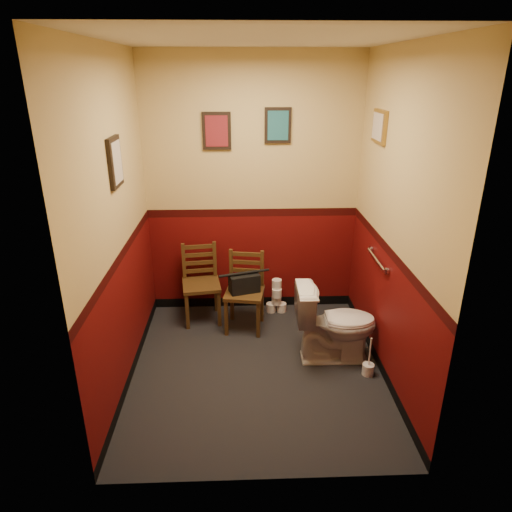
{
  "coord_description": "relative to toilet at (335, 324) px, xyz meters",
  "views": [
    {
      "loc": [
        -0.14,
        -3.42,
        2.49
      ],
      "look_at": [
        0.0,
        0.25,
        1.0
      ],
      "focal_mm": 32.0,
      "sensor_mm": 36.0,
      "label": 1
    }
  ],
  "objects": [
    {
      "name": "floor",
      "position": [
        -0.72,
        -0.16,
        -0.36
      ],
      "size": [
        2.2,
        2.4,
        0.0
      ],
      "primitive_type": "cube",
      "color": "black",
      "rests_on": "ground"
    },
    {
      "name": "ceiling",
      "position": [
        -0.72,
        -0.16,
        2.34
      ],
      "size": [
        2.2,
        2.4,
        0.0
      ],
      "primitive_type": "cube",
      "rotation": [
        3.14,
        0.0,
        0.0
      ],
      "color": "silver",
      "rests_on": "ground"
    },
    {
      "name": "wall_back",
      "position": [
        -0.72,
        1.04,
        0.99
      ],
      "size": [
        2.2,
        0.0,
        2.7
      ],
      "primitive_type": "cube",
      "rotation": [
        1.57,
        0.0,
        0.0
      ],
      "color": "#500908",
      "rests_on": "ground"
    },
    {
      "name": "wall_front",
      "position": [
        -0.72,
        -1.36,
        0.99
      ],
      "size": [
        2.2,
        0.0,
        2.7
      ],
      "primitive_type": "cube",
      "rotation": [
        -1.57,
        0.0,
        0.0
      ],
      "color": "#500908",
      "rests_on": "ground"
    },
    {
      "name": "wall_left",
      "position": [
        -1.82,
        -0.16,
        0.99
      ],
      "size": [
        0.0,
        2.4,
        2.7
      ],
      "primitive_type": "cube",
      "rotation": [
        1.57,
        0.0,
        1.57
      ],
      "color": "#500908",
      "rests_on": "ground"
    },
    {
      "name": "wall_right",
      "position": [
        0.38,
        -0.16,
        0.99
      ],
      "size": [
        0.0,
        2.4,
        2.7
      ],
      "primitive_type": "cube",
      "rotation": [
        1.57,
        0.0,
        -1.57
      ],
      "color": "#500908",
      "rests_on": "ground"
    },
    {
      "name": "grab_bar",
      "position": [
        0.35,
        0.09,
        0.59
      ],
      "size": [
        0.05,
        0.56,
        0.06
      ],
      "color": "silver",
      "rests_on": "wall_right"
    },
    {
      "name": "framed_print_back_a",
      "position": [
        -1.07,
        1.02,
        1.59
      ],
      "size": [
        0.28,
        0.04,
        0.36
      ],
      "color": "black",
      "rests_on": "wall_back"
    },
    {
      "name": "framed_print_back_b",
      "position": [
        -0.47,
        1.02,
        1.64
      ],
      "size": [
        0.26,
        0.04,
        0.34
      ],
      "color": "black",
      "rests_on": "wall_back"
    },
    {
      "name": "framed_print_left",
      "position": [
        -1.8,
        -0.06,
        1.49
      ],
      "size": [
        0.04,
        0.3,
        0.38
      ],
      "color": "black",
      "rests_on": "wall_left"
    },
    {
      "name": "framed_print_right",
      "position": [
        0.36,
        0.44,
        1.69
      ],
      "size": [
        0.04,
        0.34,
        0.28
      ],
      "color": "olive",
      "rests_on": "wall_right"
    },
    {
      "name": "toilet",
      "position": [
        0.0,
        0.0,
        0.0
      ],
      "size": [
        0.75,
        0.42,
        0.73
      ],
      "primitive_type": "imported",
      "rotation": [
        0.0,
        0.0,
        1.56
      ],
      "color": "white",
      "rests_on": "floor"
    },
    {
      "name": "toilet_brush",
      "position": [
        0.26,
        -0.27,
        -0.3
      ],
      "size": [
        0.1,
        0.1,
        0.37
      ],
      "color": "silver",
      "rests_on": "floor"
    },
    {
      "name": "chair_left",
      "position": [
        -1.28,
        0.79,
        0.05
      ],
      "size": [
        0.43,
        0.43,
        0.82
      ],
      "rotation": [
        0.0,
        0.0,
        0.14
      ],
      "color": "#432C14",
      "rests_on": "floor"
    },
    {
      "name": "chair_right",
      "position": [
        -0.81,
        0.6,
        0.04
      ],
      "size": [
        0.43,
        0.43,
        0.81
      ],
      "rotation": [
        0.0,
        0.0,
        -0.16
      ],
      "color": "#432C14",
      "rests_on": "floor"
    },
    {
      "name": "handbag",
      "position": [
        -0.82,
        0.57,
        0.15
      ],
      "size": [
        0.33,
        0.23,
        0.22
      ],
      "rotation": [
        0.0,
        0.0,
        0.29
      ],
      "color": "black",
      "rests_on": "chair_right"
    },
    {
      "name": "tp_stack",
      "position": [
        -0.46,
        0.89,
        -0.2
      ],
      "size": [
        0.22,
        0.14,
        0.39
      ],
      "color": "silver",
      "rests_on": "floor"
    }
  ]
}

